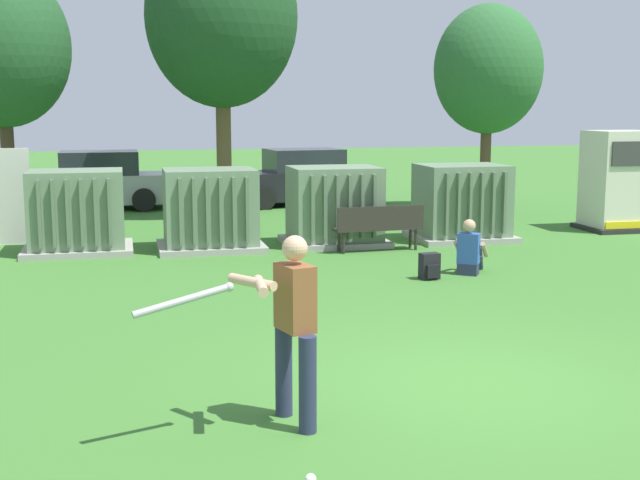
# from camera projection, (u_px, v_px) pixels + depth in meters

# --- Properties ---
(ground_plane) EXTENTS (96.00, 96.00, 0.00)m
(ground_plane) POSITION_uv_depth(u_px,v_px,m) (471.00, 383.00, 8.83)
(ground_plane) COLOR #3D752D
(transformer_west) EXTENTS (2.10, 1.70, 1.62)m
(transformer_west) POSITION_uv_depth(u_px,v_px,m) (77.00, 213.00, 16.56)
(transformer_west) COLOR #9E9B93
(transformer_west) RESTS_ON ground
(transformer_mid_west) EXTENTS (2.10, 1.70, 1.62)m
(transformer_mid_west) POSITION_uv_depth(u_px,v_px,m) (210.00, 210.00, 16.90)
(transformer_mid_west) COLOR #9E9B93
(transformer_mid_west) RESTS_ON ground
(transformer_mid_east) EXTENTS (2.10, 1.70, 1.62)m
(transformer_mid_east) POSITION_uv_depth(u_px,v_px,m) (334.00, 207.00, 17.50)
(transformer_mid_east) COLOR #9E9B93
(transformer_mid_east) RESTS_ON ground
(transformer_east) EXTENTS (2.10, 1.70, 1.62)m
(transformer_east) POSITION_uv_depth(u_px,v_px,m) (462.00, 203.00, 18.11)
(transformer_east) COLOR #9E9B93
(transformer_east) RESTS_ON ground
(generator_enclosure) EXTENTS (1.60, 1.40, 2.30)m
(generator_enclosure) POSITION_uv_depth(u_px,v_px,m) (619.00, 181.00, 19.51)
(generator_enclosure) COLOR #262626
(generator_enclosure) RESTS_ON ground
(park_bench) EXTENTS (1.82, 0.52, 0.92)m
(park_bench) POSITION_uv_depth(u_px,v_px,m) (379.00, 225.00, 16.69)
(park_bench) COLOR #2D2823
(park_bench) RESTS_ON ground
(batter) EXTENTS (1.60, 0.77, 1.74)m
(batter) POSITION_uv_depth(u_px,v_px,m) (289.00, 320.00, 7.52)
(batter) COLOR #282D4C
(batter) RESTS_ON ground
(sports_ball) EXTENTS (0.09, 0.09, 0.09)m
(sports_ball) POSITION_uv_depth(u_px,v_px,m) (311.00, 479.00, 6.45)
(sports_ball) COLOR white
(sports_ball) RESTS_ON ground
(seated_spectator) EXTENTS (0.69, 0.78, 0.96)m
(seated_spectator) POSITION_uv_depth(u_px,v_px,m) (470.00, 252.00, 14.50)
(seated_spectator) COLOR #282D4C
(seated_spectator) RESTS_ON ground
(backpack) EXTENTS (0.34, 0.29, 0.44)m
(backpack) POSITION_uv_depth(u_px,v_px,m) (430.00, 267.00, 14.06)
(backpack) COLOR black
(backpack) RESTS_ON ground
(tree_left) EXTENTS (3.23, 3.23, 6.17)m
(tree_left) POSITION_uv_depth(u_px,v_px,m) (2.00, 48.00, 20.12)
(tree_left) COLOR #4C3828
(tree_left) RESTS_ON ground
(tree_center_left) EXTENTS (3.88, 3.88, 7.41)m
(tree_center_left) POSITION_uv_depth(u_px,v_px,m) (222.00, 17.00, 21.42)
(tree_center_left) COLOR brown
(tree_center_left) RESTS_ON ground
(tree_center_right) EXTENTS (2.91, 2.91, 5.57)m
(tree_center_right) POSITION_uv_depth(u_px,v_px,m) (488.00, 70.00, 22.68)
(tree_center_right) COLOR brown
(tree_center_right) RESTS_ON ground
(parked_car_leftmost) EXTENTS (4.22, 1.96, 1.62)m
(parked_car_leftmost) POSITION_uv_depth(u_px,v_px,m) (96.00, 182.00, 23.47)
(parked_car_leftmost) COLOR #B2B2B7
(parked_car_leftmost) RESTS_ON ground
(parked_car_left_of_center) EXTENTS (4.37, 2.28, 1.62)m
(parked_car_left_of_center) POSITION_uv_depth(u_px,v_px,m) (300.00, 179.00, 24.60)
(parked_car_left_of_center) COLOR black
(parked_car_left_of_center) RESTS_ON ground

